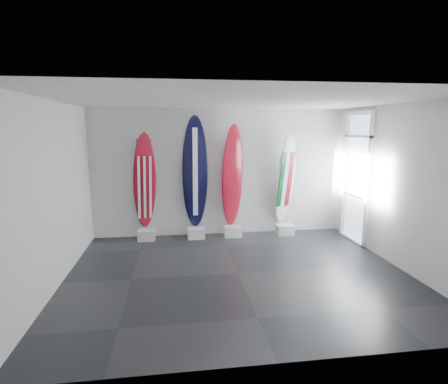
{
  "coord_description": "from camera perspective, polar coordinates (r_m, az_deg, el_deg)",
  "views": [
    {
      "loc": [
        -1.07,
        -5.93,
        2.56
      ],
      "look_at": [
        -0.06,
        1.4,
        1.23
      ],
      "focal_mm": 28.68,
      "sensor_mm": 36.0,
      "label": 1
    }
  ],
  "objects": [
    {
      "name": "surfboard_navy",
      "position": [
        8.28,
        -4.63,
        3.11
      ],
      "size": [
        0.6,
        0.27,
        2.61
      ],
      "primitive_type": "ellipsoid",
      "rotation": [
        0.06,
        0.0,
        0.07
      ],
      "color": "black",
      "rests_on": "display_block_navy"
    },
    {
      "name": "ceiling",
      "position": [
        6.04,
        2.45,
        14.36
      ],
      "size": [
        6.0,
        6.0,
        0.0
      ],
      "primitive_type": "plane",
      "rotation": [
        3.14,
        0.0,
        0.0
      ],
      "color": "white",
      "rests_on": "wall_back"
    },
    {
      "name": "wall_back",
      "position": [
        8.56,
        -0.63,
        3.08
      ],
      "size": [
        6.0,
        0.0,
        6.0
      ],
      "primitive_type": "plane",
      "rotation": [
        1.57,
        0.0,
        0.0
      ],
      "color": "silver",
      "rests_on": "ground"
    },
    {
      "name": "glass_door",
      "position": [
        8.58,
        20.33,
        1.95
      ],
      "size": [
        0.12,
        1.16,
        2.85
      ],
      "primitive_type": null,
      "color": "white",
      "rests_on": "floor"
    },
    {
      "name": "wall_right",
      "position": [
        7.27,
        26.3,
        0.75
      ],
      "size": [
        0.0,
        5.0,
        5.0
      ],
      "primitive_type": "plane",
      "rotation": [
        1.57,
        0.0,
        -1.57
      ],
      "color": "silver",
      "rests_on": "ground"
    },
    {
      "name": "display_block_navy",
      "position": [
        8.48,
        -4.45,
        -6.56
      ],
      "size": [
        0.4,
        0.3,
        0.24
      ],
      "primitive_type": "cube",
      "color": "white",
      "rests_on": "floor"
    },
    {
      "name": "wall_front",
      "position": [
        3.75,
        9.17,
        -6.37
      ],
      "size": [
        6.0,
        0.0,
        6.0
      ],
      "primitive_type": "plane",
      "rotation": [
        -1.57,
        0.0,
        0.0
      ],
      "color": "silver",
      "rests_on": "ground"
    },
    {
      "name": "display_block_swiss",
      "position": [
        8.57,
        1.42,
        -6.35
      ],
      "size": [
        0.4,
        0.3,
        0.24
      ],
      "primitive_type": "cube",
      "color": "white",
      "rests_on": "floor"
    },
    {
      "name": "wall_left",
      "position": [
        6.32,
        -25.5,
        -0.46
      ],
      "size": [
        0.0,
        5.0,
        5.0
      ],
      "primitive_type": "plane",
      "rotation": [
        1.57,
        0.0,
        1.57
      ],
      "color": "silver",
      "rests_on": "ground"
    },
    {
      "name": "surfboard_swiss",
      "position": [
        8.39,
        1.35,
        2.56
      ],
      "size": [
        0.59,
        0.4,
        2.42
      ],
      "primitive_type": "ellipsoid",
      "rotation": [
        0.06,
        0.0,
        0.32
      ],
      "color": "maroon",
      "rests_on": "display_block_swiss"
    },
    {
      "name": "balcony",
      "position": [
        9.44,
        27.14,
        -3.56
      ],
      "size": [
        2.8,
        2.2,
        1.2
      ],
      "primitive_type": null,
      "color": "slate",
      "rests_on": "ground"
    },
    {
      "name": "display_block_usa",
      "position": [
        8.49,
        -12.24,
        -6.74
      ],
      "size": [
        0.4,
        0.3,
        0.24
      ],
      "primitive_type": "cube",
      "color": "white",
      "rests_on": "floor"
    },
    {
      "name": "surfboard_usa",
      "position": [
        8.32,
        -12.51,
        1.64
      ],
      "size": [
        0.6,
        0.56,
        2.25
      ],
      "primitive_type": "ellipsoid",
      "rotation": [
        0.16,
        0.0,
        0.23
      ],
      "color": "maroon",
      "rests_on": "display_block_usa"
    },
    {
      "name": "display_block_italy",
      "position": [
        8.86,
        9.68,
        -5.93
      ],
      "size": [
        0.4,
        0.3,
        0.24
      ],
      "primitive_type": "cube",
      "color": "white",
      "rests_on": "floor"
    },
    {
      "name": "floor",
      "position": [
        6.55,
        2.24,
        -12.83
      ],
      "size": [
        6.0,
        6.0,
        0.0
      ],
      "primitive_type": "plane",
      "color": "black",
      "rests_on": "ground"
    },
    {
      "name": "surfboard_italy",
      "position": [
        8.7,
        9.72,
        1.93
      ],
      "size": [
        0.6,
        0.56,
        2.2
      ],
      "primitive_type": "ellipsoid",
      "rotation": [
        0.16,
        0.0,
        0.31
      ],
      "color": "white",
      "rests_on": "display_block_italy"
    },
    {
      "name": "wall_outlet",
      "position": [
        8.8,
        -16.68,
        -4.79
      ],
      "size": [
        0.09,
        0.02,
        0.13
      ],
      "primitive_type": "cube",
      "color": "silver",
      "rests_on": "wall_back"
    }
  ]
}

